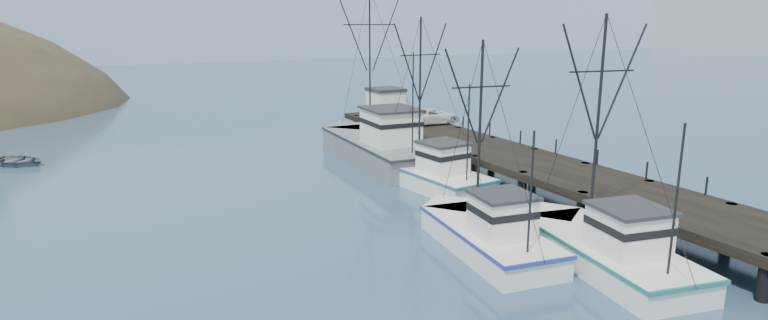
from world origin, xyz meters
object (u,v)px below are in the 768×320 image
pier_shed (386,102)px  motorboat (16,165)px  work_vessel (378,145)px  trawler_near (602,248)px  trawler_far (428,173)px  pier (506,156)px  pickup_truck (432,116)px  trawler_mid (485,234)px

pier_shed → motorboat: 31.55m
work_vessel → trawler_near: bearing=-90.4°
trawler_far → motorboat: bearing=142.8°
pier → pier_shed: (-0.37, 18.00, 1.73)m
trawler_near → pickup_truck: trawler_near is taller
trawler_far → pickup_truck: (7.13, 11.24, 1.90)m
pier_shed → trawler_near: bearing=-99.1°
motorboat → pickup_truck: bearing=-62.8°
pickup_truck → trawler_near: bearing=168.0°
work_vessel → pier_shed: 10.13m
trawler_far → pier_shed: bearing=72.6°
pier → work_vessel: size_ratio=2.57×
trawler_near → work_vessel: work_vessel is taller
pier → pickup_truck: 12.63m
trawler_near → trawler_mid: (-3.73, 3.98, -0.00)m
trawler_mid → motorboat: size_ratio=2.15×
pickup_truck → work_vessel: bearing=116.4°
pier → work_vessel: work_vessel is taller
trawler_far → pier_shed: 17.74m
work_vessel → pickup_truck: bearing=23.7°
pier_shed → pickup_truck: (1.87, -5.50, -0.70)m
trawler_near → trawler_mid: trawler_near is taller
pier → pier_shed: pier_shed is taller
trawler_far → pier_shed: trawler_far is taller
trawler_near → work_vessel: bearing=89.6°
pickup_truck → pier_shed: bearing=21.5°
trawler_mid → pier_shed: bearing=72.5°
pier → motorboat: size_ratio=8.91×
pickup_truck → motorboat: size_ratio=1.05×
trawler_mid → pier_shed: (8.91, 28.32, 2.60)m
pier → trawler_mid: bearing=-132.0°
pickup_truck → motorboat: (-33.10, 8.49, -2.72)m
trawler_near → pier_shed: bearing=80.9°
pier_shed → motorboat: (-31.23, 2.98, -3.42)m
trawler_far → motorboat: size_ratio=2.37×
trawler_far → pier_shed: size_ratio=3.66×
trawler_near → trawler_far: 15.56m
work_vessel → pickup_truck: 7.67m
trawler_near → trawler_mid: bearing=133.1°
pickup_truck → motorboat: 34.28m
pier → motorboat: pier is taller
trawler_mid → pier: bearing=48.0°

